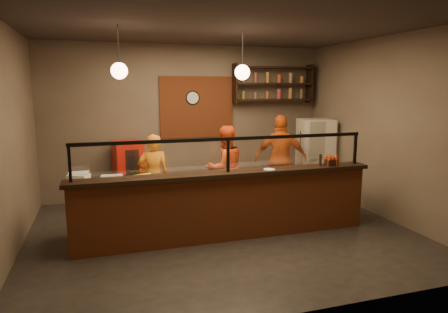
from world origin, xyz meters
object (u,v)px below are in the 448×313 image
object	(u,v)px
cook_left	(154,176)
cook_right	(281,159)
wall_clock	(193,98)
red_cooler	(129,172)
cook_mid	(225,168)
condiment_caddy	(331,162)
fridge	(315,157)
pepper_mill	(320,160)
pizza_dough	(264,171)

from	to	relation	value
cook_left	cook_right	xyz separation A→B (m)	(2.61, 0.28, 0.13)
wall_clock	red_cooler	xyz separation A→B (m)	(-1.40, -0.31, -1.47)
wall_clock	cook_mid	size ratio (longest dim) A/B	0.19
wall_clock	cook_right	size ratio (longest dim) A/B	0.17
wall_clock	condiment_caddy	world-z (taller)	wall_clock
wall_clock	cook_left	xyz separation A→B (m)	(-1.04, -1.37, -1.34)
fridge	condiment_caddy	xyz separation A→B (m)	(-0.84, -1.97, 0.29)
red_cooler	condiment_caddy	bearing A→B (deg)	-48.38
fridge	pepper_mill	distance (m)	2.23
wall_clock	cook_right	bearing A→B (deg)	-34.75
red_cooler	condiment_caddy	distance (m)	3.97
cook_right	pizza_dough	xyz separation A→B (m)	(-0.83, -1.12, 0.02)
wall_clock	cook_right	distance (m)	2.26
cook_mid	pizza_dough	size ratio (longest dim) A/B	3.35
fridge	pizza_dough	size ratio (longest dim) A/B	3.43
fridge	pizza_dough	xyz separation A→B (m)	(-1.76, -1.38, 0.08)
cook_left	cook_mid	world-z (taller)	cook_mid
cook_mid	fridge	xyz separation A→B (m)	(2.18, 0.44, 0.02)
red_cooler	pepper_mill	size ratio (longest dim) A/B	6.54
wall_clock	fridge	distance (m)	2.92
fridge	red_cooler	world-z (taller)	fridge
fridge	condiment_caddy	size ratio (longest dim) A/B	9.02
pepper_mill	cook_mid	bearing A→B (deg)	127.30
fridge	red_cooler	bearing A→B (deg)	-175.88
cook_left	red_cooler	bearing A→B (deg)	-70.75
cook_mid	cook_right	distance (m)	1.26
wall_clock	cook_left	distance (m)	2.18
wall_clock	cook_right	xyz separation A→B (m)	(1.57, -1.09, -1.21)
cook_mid	pepper_mill	distance (m)	1.92
fridge	pepper_mill	world-z (taller)	fridge
wall_clock	cook_mid	xyz separation A→B (m)	(0.32, -1.27, -1.29)
cook_left	fridge	distance (m)	3.58
wall_clock	cook_mid	world-z (taller)	wall_clock
wall_clock	red_cooler	bearing A→B (deg)	-167.53
pizza_dough	condiment_caddy	bearing A→B (deg)	-32.48
pepper_mill	red_cooler	bearing A→B (deg)	139.37
wall_clock	pizza_dough	xyz separation A→B (m)	(0.74, -2.20, -1.19)
fridge	condiment_caddy	distance (m)	2.16
condiment_caddy	red_cooler	bearing A→B (deg)	140.95
wall_clock	fridge	size ratio (longest dim) A/B	0.18
cook_left	condiment_caddy	distance (m)	3.07
wall_clock	pizza_dough	world-z (taller)	wall_clock
cook_left	red_cooler	xyz separation A→B (m)	(-0.36, 1.06, -0.12)
red_cooler	pepper_mill	distance (m)	3.82
cook_left	pizza_dough	world-z (taller)	cook_left
wall_clock	pepper_mill	world-z (taller)	wall_clock
cook_left	cook_mid	distance (m)	1.37
cook_mid	condiment_caddy	world-z (taller)	cook_mid
cook_mid	pizza_dough	xyz separation A→B (m)	(0.41, -0.93, 0.10)
red_cooler	pizza_dough	world-z (taller)	red_cooler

